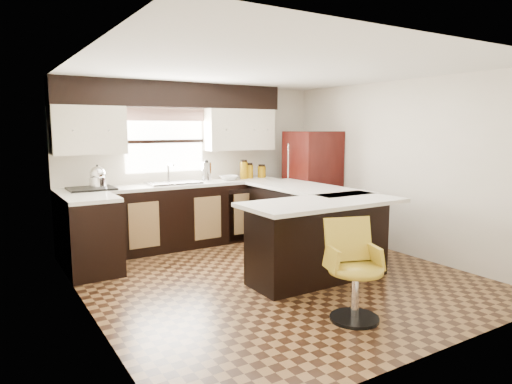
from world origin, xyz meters
TOP-DOWN VIEW (x-y plane):
  - floor at (0.00, 0.00)m, footprint 4.40×4.40m
  - ceiling at (0.00, 0.00)m, footprint 4.40×4.40m
  - wall_back at (0.00, 2.20)m, footprint 4.40×0.00m
  - wall_front at (0.00, -2.20)m, footprint 4.40×0.00m
  - wall_left at (-2.10, 0.00)m, footprint 0.00×4.40m
  - wall_right at (2.10, 0.00)m, footprint 0.00×4.40m
  - base_cab_back at (-0.45, 1.90)m, footprint 3.30×0.60m
  - base_cab_left at (-1.80, 1.25)m, footprint 0.60×0.70m
  - counter_back at (-0.45, 1.90)m, footprint 3.30×0.60m
  - counter_left at (-1.80, 1.25)m, footprint 0.60×0.70m
  - soffit at (-0.40, 2.03)m, footprint 3.40×0.35m
  - upper_cab_left at (-1.62, 2.03)m, footprint 0.94×0.35m
  - upper_cab_right at (0.68, 2.03)m, footprint 1.14×0.35m
  - window_pane at (-0.50, 2.18)m, footprint 1.20×0.02m
  - valance at (-0.50, 2.14)m, footprint 1.30×0.06m
  - sink at (-0.50, 1.88)m, footprint 0.75×0.45m
  - dishwasher at (0.55, 1.61)m, footprint 0.58×0.03m
  - cooktop at (-1.65, 1.88)m, footprint 0.58×0.50m
  - peninsula_long at (0.90, 0.62)m, footprint 0.60×1.95m
  - peninsula_return at (0.38, -0.35)m, footprint 1.65×0.60m
  - counter_pen_long at (0.95, 0.62)m, footprint 0.84×1.95m
  - counter_pen_return at (0.35, -0.44)m, footprint 1.89×0.84m
  - refrigerator at (1.72, 1.45)m, footprint 0.73×0.70m
  - bar_chair at (-0.07, -1.41)m, footprint 0.63×0.63m
  - kettle at (-1.56, 1.88)m, footprint 0.22×0.22m
  - percolator at (0.04, 1.90)m, footprint 0.15×0.15m
  - mixing_bowl at (0.42, 1.90)m, footprint 0.32×0.32m
  - canister_large at (0.70, 1.92)m, footprint 0.12×0.12m
  - canister_med at (0.81, 1.92)m, footprint 0.12×0.12m
  - canister_small at (1.04, 1.92)m, footprint 0.13×0.13m

SIDE VIEW (x-z plane):
  - floor at x=0.00m, z-range 0.00..0.00m
  - dishwasher at x=0.55m, z-range 0.04..0.82m
  - base_cab_back at x=-0.45m, z-range 0.00..0.90m
  - base_cab_left at x=-1.80m, z-range 0.00..0.90m
  - peninsula_long at x=0.90m, z-range 0.00..0.90m
  - peninsula_return at x=0.38m, z-range 0.00..0.90m
  - bar_chair at x=-0.07m, z-range 0.00..0.93m
  - refrigerator at x=1.72m, z-range 0.00..1.69m
  - counter_back at x=-0.45m, z-range 0.90..0.94m
  - counter_left at x=-1.80m, z-range 0.90..0.94m
  - counter_pen_long at x=0.95m, z-range 0.90..0.94m
  - counter_pen_return at x=0.35m, z-range 0.90..0.94m
  - cooktop at x=-1.65m, z-range 0.94..0.97m
  - sink at x=-0.50m, z-range 0.95..0.98m
  - mixing_bowl at x=0.42m, z-range 0.95..1.01m
  - canister_small at x=1.04m, z-range 0.95..1.13m
  - canister_med at x=0.81m, z-range 0.95..1.16m
  - canister_large at x=0.70m, z-range 0.95..1.22m
  - percolator at x=0.04m, z-range 0.95..1.23m
  - kettle at x=-1.56m, z-range 0.97..1.27m
  - wall_back at x=0.00m, z-range -1.00..3.40m
  - wall_front at x=0.00m, z-range -1.00..3.40m
  - wall_left at x=-2.10m, z-range -1.00..3.40m
  - wall_right at x=2.10m, z-range -1.00..3.40m
  - window_pane at x=-0.50m, z-range 1.10..2.00m
  - upper_cab_left at x=-1.62m, z-range 1.40..2.04m
  - upper_cab_right at x=0.68m, z-range 1.40..2.04m
  - valance at x=-0.50m, z-range 1.85..2.03m
  - soffit at x=-0.40m, z-range 2.04..2.40m
  - ceiling at x=0.00m, z-range 2.40..2.40m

